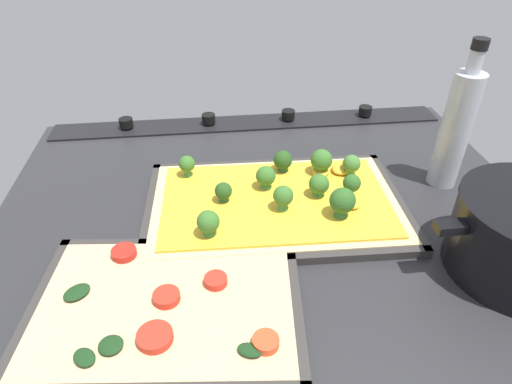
{
  "coord_description": "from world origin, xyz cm",
  "views": [
    {
      "loc": [
        8.28,
        52.16,
        42.61
      ],
      "look_at": [
        2.32,
        0.71,
        5.82
      ],
      "focal_mm": 30.83,
      "sensor_mm": 36.0,
      "label": 1
    }
  ],
  "objects_px": {
    "veggie_pizza_back": "(166,305)",
    "broccoli_pizza": "(281,197)",
    "baking_tray_front": "(275,207)",
    "oil_bottle": "(456,128)",
    "baking_tray_back": "(167,307)"
  },
  "relations": [
    {
      "from": "broccoli_pizza",
      "to": "baking_tray_back",
      "type": "distance_m",
      "value": 0.25
    },
    {
      "from": "broccoli_pizza",
      "to": "oil_bottle",
      "type": "xyz_separation_m",
      "value": [
        -0.29,
        -0.04,
        0.08
      ]
    },
    {
      "from": "baking_tray_front",
      "to": "broccoli_pizza",
      "type": "height_order",
      "value": "broccoli_pizza"
    },
    {
      "from": "baking_tray_front",
      "to": "oil_bottle",
      "type": "distance_m",
      "value": 0.32
    },
    {
      "from": "oil_bottle",
      "to": "veggie_pizza_back",
      "type": "bearing_deg",
      "value": 26.55
    },
    {
      "from": "veggie_pizza_back",
      "to": "oil_bottle",
      "type": "height_order",
      "value": "oil_bottle"
    },
    {
      "from": "baking_tray_back",
      "to": "oil_bottle",
      "type": "relative_size",
      "value": 1.42
    },
    {
      "from": "baking_tray_back",
      "to": "veggie_pizza_back",
      "type": "bearing_deg",
      "value": 88.36
    },
    {
      "from": "broccoli_pizza",
      "to": "veggie_pizza_back",
      "type": "relative_size",
      "value": 1.21
    },
    {
      "from": "baking_tray_front",
      "to": "baking_tray_back",
      "type": "bearing_deg",
      "value": 48.86
    },
    {
      "from": "baking_tray_back",
      "to": "veggie_pizza_back",
      "type": "relative_size",
      "value": 1.08
    },
    {
      "from": "baking_tray_back",
      "to": "veggie_pizza_back",
      "type": "distance_m",
      "value": 0.01
    },
    {
      "from": "baking_tray_front",
      "to": "oil_bottle",
      "type": "xyz_separation_m",
      "value": [
        -0.3,
        -0.04,
        0.1
      ]
    },
    {
      "from": "baking_tray_front",
      "to": "veggie_pizza_back",
      "type": "xyz_separation_m",
      "value": [
        0.16,
        0.19,
        0.01
      ]
    },
    {
      "from": "veggie_pizza_back",
      "to": "broccoli_pizza",
      "type": "bearing_deg",
      "value": -132.0
    }
  ]
}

